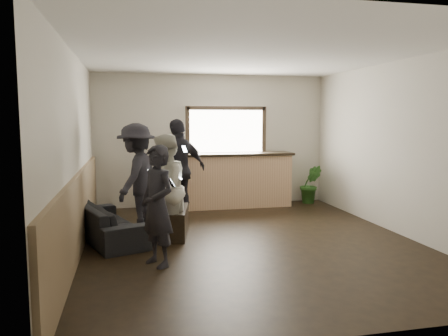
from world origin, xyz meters
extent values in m
cube|color=black|center=(0.00, 0.00, 0.00)|extent=(5.00, 6.00, 0.01)
cube|color=silver|center=(0.00, 0.00, 2.80)|extent=(5.00, 6.00, 0.01)
cube|color=#BDB7A6|center=(0.00, 3.00, 1.40)|extent=(5.00, 0.01, 2.80)
cube|color=#BDB7A6|center=(0.00, -3.00, 1.40)|extent=(5.00, 0.01, 2.80)
cube|color=#BDB7A6|center=(-2.50, 0.00, 1.40)|extent=(0.01, 6.00, 2.80)
cube|color=#BDB7A6|center=(2.50, 0.00, 1.40)|extent=(0.01, 6.00, 2.80)
cube|color=#8B704E|center=(-2.47, 0.00, 0.55)|extent=(0.06, 5.90, 1.10)
cube|color=tan|center=(0.30, 2.68, 0.55)|extent=(2.60, 0.60, 1.10)
cube|color=black|center=(0.30, 2.68, 1.12)|extent=(2.70, 0.68, 0.05)
cube|color=white|center=(0.30, 2.96, 1.60)|extent=(1.60, 0.06, 0.90)
cube|color=#3F3326|center=(0.30, 2.93, 2.09)|extent=(1.72, 0.08, 0.08)
cube|color=#3F3326|center=(-0.54, 2.93, 1.60)|extent=(0.08, 0.08, 1.06)
cube|color=#3F3326|center=(1.14, 2.93, 1.60)|extent=(0.08, 0.08, 1.06)
imported|color=black|center=(-2.09, 0.60, 0.27)|extent=(1.33, 2.01, 0.55)
cube|color=black|center=(-1.16, 0.61, 0.22)|extent=(0.73, 1.08, 0.44)
imported|color=silver|center=(-1.18, 0.78, 0.49)|extent=(0.16, 0.16, 0.09)
imported|color=silver|center=(-1.10, 0.46, 0.49)|extent=(0.12, 0.12, 0.09)
imported|color=#2D6623|center=(2.15, 2.65, 0.43)|extent=(0.55, 0.48, 0.85)
imported|color=black|center=(-1.43, -0.78, 0.77)|extent=(0.61, 0.67, 1.54)
cube|color=black|center=(-1.24, -0.66, 1.05)|extent=(0.12, 0.11, 0.12)
cube|color=white|center=(-1.24, -0.67, 1.05)|extent=(0.10, 0.09, 0.11)
imported|color=beige|center=(-1.25, 0.30, 0.82)|extent=(0.87, 0.97, 1.64)
cube|color=black|center=(-1.04, 0.22, 1.01)|extent=(0.11, 0.10, 0.12)
cube|color=white|center=(-1.04, 0.21, 1.02)|extent=(0.09, 0.09, 0.11)
imported|color=black|center=(-1.64, 1.19, 0.90)|extent=(1.07, 1.33, 1.80)
cube|color=black|center=(-1.44, 1.10, 0.99)|extent=(0.11, 0.10, 0.12)
cube|color=white|center=(-1.44, 1.10, 1.00)|extent=(0.10, 0.09, 0.11)
imported|color=black|center=(-0.87, 1.75, 0.93)|extent=(1.18, 0.83, 1.87)
cube|color=black|center=(-0.79, 1.54, 1.32)|extent=(0.10, 0.11, 0.12)
cube|color=white|center=(-0.79, 1.54, 1.33)|extent=(0.09, 0.09, 0.11)
camera|label=1|loc=(-1.77, -6.25, 1.87)|focal=35.00mm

